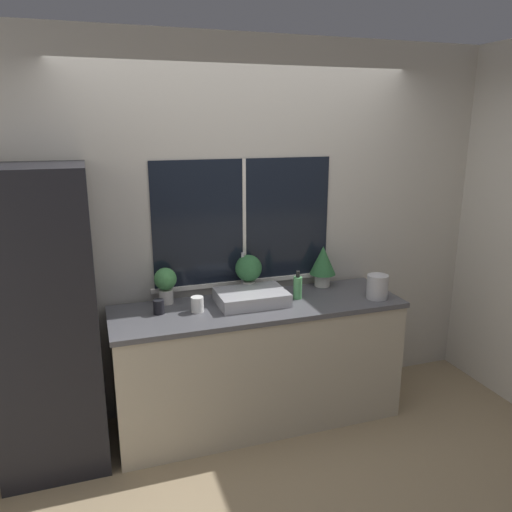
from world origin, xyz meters
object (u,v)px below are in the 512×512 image
at_px(potted_plant_left, 166,283).
at_px(kettle, 377,286).
at_px(potted_plant_center, 248,270).
at_px(mug_white, 197,304).
at_px(refrigerator, 45,322).
at_px(soap_bottle, 298,287).
at_px(mug_black, 159,307).
at_px(potted_plant_right, 323,263).
at_px(sink, 251,297).

distance_m(potted_plant_left, kettle, 1.50).
relative_size(potted_plant_center, mug_white, 2.87).
bearing_deg(potted_plant_left, refrigerator, -163.96).
bearing_deg(mug_white, soap_bottle, 1.91).
bearing_deg(mug_black, potted_plant_right, 8.05).
relative_size(refrigerator, sink, 3.95).
height_order(potted_plant_center, mug_white, potted_plant_center).
height_order(potted_plant_left, mug_white, potted_plant_left).
bearing_deg(potted_plant_right, mug_black, -171.95).
distance_m(potted_plant_left, mug_white, 0.30).
bearing_deg(soap_bottle, potted_plant_left, 167.45).
relative_size(soap_bottle, mug_white, 1.99).
relative_size(potted_plant_left, potted_plant_right, 0.81).
distance_m(refrigerator, potted_plant_right, 1.98).
bearing_deg(soap_bottle, mug_white, -178.09).
bearing_deg(potted_plant_right, refrigerator, -173.59).
distance_m(sink, potted_plant_center, 0.23).
relative_size(mug_black, mug_white, 0.93).
bearing_deg(refrigerator, mug_white, -0.31).
relative_size(potted_plant_center, soap_bottle, 1.45).
relative_size(potted_plant_right, kettle, 1.64).
height_order(potted_plant_right, mug_white, potted_plant_right).
relative_size(potted_plant_left, potted_plant_center, 0.86).
distance_m(potted_plant_center, mug_black, 0.71).
height_order(refrigerator, soap_bottle, refrigerator).
xyz_separation_m(potted_plant_center, potted_plant_right, (0.60, 0.00, 0.00)).
bearing_deg(potted_plant_left, mug_white, -52.79).
bearing_deg(kettle, potted_plant_left, 165.37).
height_order(potted_plant_center, potted_plant_right, potted_plant_right).
height_order(potted_plant_center, soap_bottle, potted_plant_center).
bearing_deg(soap_bottle, kettle, -18.02).
bearing_deg(soap_bottle, potted_plant_center, 146.44).
bearing_deg(sink, mug_white, -174.24).
bearing_deg(refrigerator, kettle, -4.04).
xyz_separation_m(soap_bottle, kettle, (0.54, -0.18, 0.01)).
bearing_deg(potted_plant_right, kettle, -56.62).
distance_m(potted_plant_left, potted_plant_right, 1.20).
height_order(potted_plant_center, kettle, potted_plant_center).
distance_m(refrigerator, potted_plant_left, 0.81).
height_order(potted_plant_right, soap_bottle, potted_plant_right).
xyz_separation_m(sink, kettle, (0.88, -0.19, 0.05)).
bearing_deg(potted_plant_right, mug_white, -167.58).
relative_size(sink, soap_bottle, 2.33).
distance_m(sink, potted_plant_left, 0.60).
height_order(sink, potted_plant_center, sink).
xyz_separation_m(potted_plant_right, mug_white, (-1.03, -0.23, -0.13)).
xyz_separation_m(potted_plant_center, kettle, (0.84, -0.38, -0.09)).
xyz_separation_m(potted_plant_left, mug_white, (0.17, -0.23, -0.10)).
distance_m(refrigerator, sink, 1.33).
xyz_separation_m(sink, potted_plant_right, (0.63, 0.19, 0.14)).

